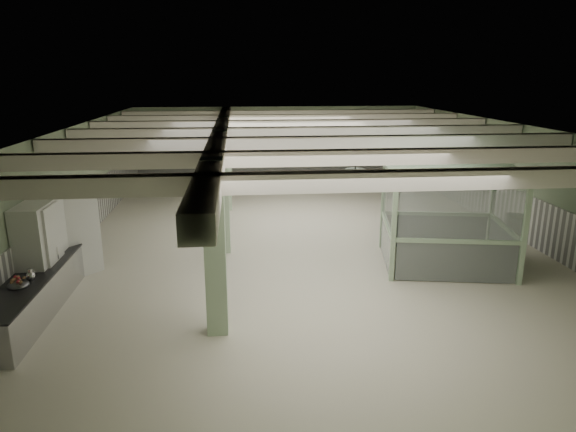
{
  "coord_description": "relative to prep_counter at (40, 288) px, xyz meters",
  "views": [
    {
      "loc": [
        -2.0,
        -15.68,
        5.12
      ],
      "look_at": [
        -0.65,
        -1.92,
        1.3
      ],
      "focal_mm": 32.0,
      "sensor_mm": 36.0,
      "label": 1
    }
  ],
  "objects": [
    {
      "name": "wainscot_left",
      "position": [
        -0.43,
        4.44,
        0.29
      ],
      "size": [
        0.05,
        19.9,
        1.5
      ],
      "primitive_type": "cube",
      "color": "silver",
      "rests_on": "floor"
    },
    {
      "name": "beam_e",
      "position": [
        6.54,
        6.94,
        2.96
      ],
      "size": [
        13.9,
        0.35,
        0.32
      ],
      "primitive_type": "cube",
      "color": "white",
      "rests_on": "ceiling"
    },
    {
      "name": "pendant_mid",
      "position": [
        7.04,
        4.94,
        2.59
      ],
      "size": [
        0.44,
        0.44,
        0.22
      ],
      "primitive_type": "cone",
      "rotation": [
        3.14,
        0.0,
        0.0
      ],
      "color": "#2B3729",
      "rests_on": "ceiling"
    },
    {
      "name": "pendant_back",
      "position": [
        7.04,
        9.94,
        2.59
      ],
      "size": [
        0.44,
        0.44,
        0.22
      ],
      "primitive_type": "cone",
      "rotation": [
        3.14,
        0.0,
        0.0
      ],
      "color": "#2B3729",
      "rests_on": "ceiling"
    },
    {
      "name": "column_c",
      "position": [
        4.04,
        8.44,
        1.34
      ],
      "size": [
        0.42,
        0.42,
        3.6
      ],
      "primitive_type": "cube",
      "color": "#ABC7A1",
      "rests_on": "floor"
    },
    {
      "name": "wall_front",
      "position": [
        6.54,
        -5.56,
        1.34
      ],
      "size": [
        14.0,
        0.02,
        3.6
      ],
      "primitive_type": "cube",
      "color": "#8CA281",
      "rests_on": "floor"
    },
    {
      "name": "wall_back",
      "position": [
        6.54,
        14.44,
        1.34
      ],
      "size": [
        14.0,
        0.02,
        3.6
      ],
      "primitive_type": "cube",
      "color": "#8CA281",
      "rests_on": "floor"
    },
    {
      "name": "wainscot_back",
      "position": [
        6.54,
        14.42,
        0.29
      ],
      "size": [
        13.9,
        0.05,
        1.5
      ],
      "primitive_type": "cube",
      "color": "silver",
      "rests_on": "floor"
    },
    {
      "name": "wainscot_right",
      "position": [
        13.52,
        4.44,
        0.29
      ],
      "size": [
        0.05,
        19.9,
        1.5
      ],
      "primitive_type": "cube",
      "color": "silver",
      "rests_on": "floor"
    },
    {
      "name": "column_a",
      "position": [
        4.04,
        -1.56,
        1.34
      ],
      "size": [
        0.42,
        0.42,
        3.6
      ],
      "primitive_type": "cube",
      "color": "#ABC7A1",
      "rests_on": "floor"
    },
    {
      "name": "beam_b",
      "position": [
        6.54,
        -0.56,
        2.96
      ],
      "size": [
        13.9,
        0.35,
        0.32
      ],
      "primitive_type": "cube",
      "color": "white",
      "rests_on": "ceiling"
    },
    {
      "name": "pitcher_far",
      "position": [
        0.12,
        -0.67,
        0.58
      ],
      "size": [
        0.2,
        0.23,
        0.28
      ],
      "primitive_type": null,
      "rotation": [
        0.0,
        0.0,
        0.08
      ],
      "color": "#B2B2B6",
      "rests_on": "prep_counter"
    },
    {
      "name": "pitcher_near",
      "position": [
        0.1,
        1.87,
        0.59
      ],
      "size": [
        0.26,
        0.28,
        0.29
      ],
      "primitive_type": null,
      "rotation": [
        0.0,
        0.0,
        -0.35
      ],
      "color": "#B2B2B6",
      "rests_on": "prep_counter"
    },
    {
      "name": "wall_left",
      "position": [
        -0.46,
        4.44,
        1.34
      ],
      "size": [
        0.02,
        20.0,
        3.6
      ],
      "primitive_type": "cube",
      "color": "#8CA281",
      "rests_on": "floor"
    },
    {
      "name": "beam_a",
      "position": [
        6.54,
        -3.06,
        2.96
      ],
      "size": [
        13.9,
        0.35,
        0.32
      ],
      "primitive_type": "cube",
      "color": "white",
      "rests_on": "ceiling"
    },
    {
      "name": "orange_bowl",
      "position": [
        -0.01,
        1.07,
        0.49
      ],
      "size": [
        0.36,
        0.36,
        0.1
      ],
      "primitive_type": "cylinder",
      "rotation": [
        0.0,
        0.0,
        -0.4
      ],
      "color": "#B2B2B7",
      "rests_on": "prep_counter"
    },
    {
      "name": "walkin_cooler",
      "position": [
        -0.08,
        1.12,
        0.74
      ],
      "size": [
        1.16,
        2.62,
        2.4
      ],
      "color": "silver",
      "rests_on": "floor"
    },
    {
      "name": "pendant_front",
      "position": [
        7.04,
        -0.56,
        2.59
      ],
      "size": [
        0.44,
        0.44,
        0.22
      ],
      "primitive_type": "cone",
      "rotation": [
        3.14,
        0.0,
        0.0
      ],
      "color": "#2B3729",
      "rests_on": "ceiling"
    },
    {
      "name": "beam_d",
      "position": [
        6.54,
        4.44,
        2.96
      ],
      "size": [
        13.9,
        0.35,
        0.32
      ],
      "primitive_type": "cube",
      "color": "white",
      "rests_on": "ceiling"
    },
    {
      "name": "guard_booth",
      "position": [
        10.18,
        1.76,
        1.39
      ],
      "size": [
        3.9,
        3.47,
        2.78
      ],
      "rotation": [
        0.0,
        0.0,
        -0.18
      ],
      "color": "#9FBD97",
      "rests_on": "floor"
    },
    {
      "name": "column_d",
      "position": [
        4.04,
        12.44,
        1.34
      ],
      "size": [
        0.42,
        0.42,
        3.6
      ],
      "primitive_type": "cube",
      "color": "#ABC7A1",
      "rests_on": "floor"
    },
    {
      "name": "ceiling",
      "position": [
        6.54,
        4.44,
        3.14
      ],
      "size": [
        14.0,
        20.0,
        0.02
      ],
      "primitive_type": "cube",
      "color": "white",
      "rests_on": "wall_back"
    },
    {
      "name": "filing_cabinet",
      "position": [
        12.27,
        1.86,
        0.2
      ],
      "size": [
        0.56,
        0.69,
        1.32
      ],
      "primitive_type": "cube",
      "rotation": [
        0.0,
        0.0,
        -0.23
      ],
      "color": "#565749",
      "rests_on": "floor"
    },
    {
      "name": "floor",
      "position": [
        6.54,
        4.44,
        -0.46
      ],
      "size": [
        20.0,
        20.0,
        0.0
      ],
      "primitive_type": "plane",
      "color": "beige",
      "rests_on": "ground"
    },
    {
      "name": "wall_right",
      "position": [
        13.54,
        4.44,
        1.34
      ],
      "size": [
        0.02,
        20.0,
        3.6
      ],
      "primitive_type": "cube",
      "color": "#8CA281",
      "rests_on": "floor"
    },
    {
      "name": "girder",
      "position": [
        4.04,
        4.44,
        2.92
      ],
      "size": [
        0.45,
        19.9,
        0.4
      ],
      "primitive_type": "cube",
      "color": "white",
      "rests_on": "ceiling"
    },
    {
      "name": "veg_colander",
      "position": [
        -0.02,
        -0.97,
        0.54
      ],
      "size": [
        0.5,
        0.5,
        0.2
      ],
      "primitive_type": null,
      "rotation": [
        0.0,
        0.0,
        -0.18
      ],
      "color": "#46454B",
      "rests_on": "prep_counter"
    },
    {
      "name": "beam_f",
      "position": [
        6.54,
        9.44,
        2.96
      ],
      "size": [
        13.9,
        0.35,
        0.32
      ],
      "primitive_type": "cube",
      "color": "white",
      "rests_on": "ceiling"
    },
    {
      "name": "prep_counter",
      "position": [
        0.0,
        0.0,
        0.0
      ],
      "size": [
        0.93,
        5.36,
        0.91
      ],
      "color": "#B2B2B6",
      "rests_on": "floor"
    },
    {
      "name": "column_b",
      "position": [
        4.04,
        3.44,
        1.34
      ],
      "size": [
        0.42,
        0.42,
        3.6
      ],
      "primitive_type": "cube",
      "color": "#ABC7A1",
      "rests_on": "floor"
    },
    {
      "name": "beam_g",
      "position": [
        6.54,
        11.94,
        2.96
      ],
      "size": [
        13.9,
        0.35,
        0.32
      ],
      "primitive_type": "cube",
      "color": "white",
      "rests_on": "ceiling"
    },
    {
      "name": "beam_c",
      "position": [
        6.54,
        1.94,
        2.96
      ],
      "size": [
        13.9,
        0.35,
        0.32
      ],
      "primitive_type": "cube",
      "color": "white",
      "rests_on": "ceiling"
    }
  ]
}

